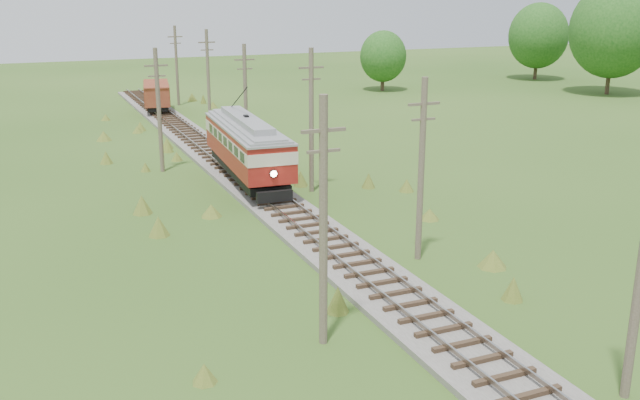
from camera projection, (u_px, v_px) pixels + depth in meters
name	position (u px, v px, depth m)	size (l,w,h in m)	color
railbed_main	(249.00, 182.00, 46.77)	(3.60, 96.00, 0.57)	#605B54
streetcar	(247.00, 144.00, 46.29)	(3.89, 13.11, 5.94)	black
gondola	(157.00, 94.00, 74.10)	(3.78, 8.04, 2.56)	black
gravel_pile	(231.00, 138.00, 59.11)	(3.47, 3.68, 1.26)	gray
utility_pole_r_2	(421.00, 168.00, 32.70)	(1.60, 0.30, 8.60)	brown
utility_pole_r_3	(311.00, 119.00, 44.08)	(1.60, 0.30, 9.00)	brown
utility_pole_r_4	(246.00, 97.00, 55.57)	(1.60, 0.30, 8.40)	brown
utility_pole_r_5	(208.00, 76.00, 67.12)	(1.60, 0.30, 8.90)	brown
utility_pole_r_6	(177.00, 65.00, 78.55)	(1.60, 0.30, 8.70)	brown
utility_pole_l_a	(323.00, 221.00, 24.53)	(1.60, 0.30, 9.00)	brown
utility_pole_l_b	(159.00, 109.00, 49.19)	(1.60, 0.30, 8.60)	brown
tree_right_4	(614.00, 30.00, 86.17)	(10.50, 10.50, 13.53)	#38281C
tree_right_5	(538.00, 36.00, 101.48)	(8.40, 8.40, 10.82)	#38281C
tree_mid_b	(383.00, 56.00, 90.45)	(5.88, 5.88, 7.57)	#38281C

